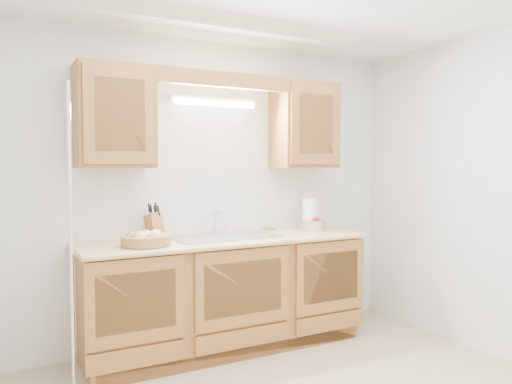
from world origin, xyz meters
TOP-DOWN VIEW (x-y plane):
  - room at (0.00, 0.00)m, footprint 3.52×3.50m
  - base_cabinets at (0.00, 1.20)m, footprint 2.20×0.60m
  - countertop at (0.00, 1.19)m, footprint 2.30×0.63m
  - upper_cabinet_left at (-0.83, 1.33)m, footprint 0.55×0.33m
  - upper_cabinet_right at (0.83, 1.33)m, footprint 0.55×0.33m
  - valance at (0.00, 1.19)m, footprint 2.20×0.05m
  - fluorescent_fixture at (0.00, 1.42)m, footprint 0.76×0.08m
  - sink at (0.00, 1.21)m, footprint 0.84×0.46m
  - wire_shelf_pole at (-1.20, 0.94)m, footprint 0.03×0.03m
  - outlet_plate at (0.95, 1.49)m, footprint 0.08×0.01m
  - fruit_basket at (-0.68, 1.09)m, footprint 0.41×0.41m
  - knife_block at (-0.54, 1.33)m, footprint 0.14×0.19m
  - orange_canister at (-0.54, 1.34)m, footprint 0.08×0.08m
  - soap_bottle at (-0.54, 1.40)m, footprint 0.08×0.09m
  - sponge at (0.54, 1.44)m, footprint 0.11×0.07m
  - paper_towel at (0.85, 1.27)m, footprint 0.16×0.16m
  - apple_bowl at (0.86, 1.25)m, footprint 0.28×0.28m

SIDE VIEW (x-z plane):
  - base_cabinets at x=0.00m, z-range 0.01..0.87m
  - sink at x=0.00m, z-range 0.65..1.01m
  - countertop at x=0.00m, z-range 0.86..0.90m
  - sponge at x=0.54m, z-range 0.90..0.92m
  - fruit_basket at x=-0.68m, z-range 0.89..1.00m
  - apple_bowl at x=0.86m, z-range 0.89..1.01m
  - soap_bottle at x=-0.54m, z-range 0.90..1.07m
  - wire_shelf_pole at x=-1.20m, z-range 0.00..2.00m
  - knife_block at x=-0.54m, z-range 0.86..1.15m
  - orange_canister at x=-0.54m, z-range 0.90..1.11m
  - paper_towel at x=0.85m, z-range 0.87..1.20m
  - outlet_plate at x=0.95m, z-range 1.09..1.21m
  - room at x=0.00m, z-range 0.00..2.50m
  - upper_cabinet_left at x=-0.83m, z-range 1.45..2.20m
  - upper_cabinet_right at x=0.83m, z-range 1.45..2.20m
  - fluorescent_fixture at x=0.00m, z-range 1.96..2.04m
  - valance at x=0.00m, z-range 2.08..2.20m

